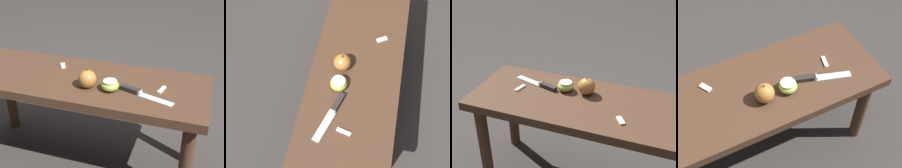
# 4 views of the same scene
# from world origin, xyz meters

# --- Properties ---
(ground_plane) EXTENTS (8.00, 8.00, 0.00)m
(ground_plane) POSITION_xyz_m (0.00, 0.00, 0.00)
(ground_plane) COLOR #383330
(wooden_bench) EXTENTS (1.14, 0.41, 0.47)m
(wooden_bench) POSITION_xyz_m (0.00, 0.00, 0.40)
(wooden_bench) COLOR #472D1E
(wooden_bench) RESTS_ON ground_plane
(knife) EXTENTS (0.24, 0.10, 0.02)m
(knife) POSITION_xyz_m (-0.28, 0.06, 0.48)
(knife) COLOR #B7BABF
(knife) RESTS_ON wooden_bench
(apple_whole) EXTENTS (0.08, 0.08, 0.09)m
(apple_whole) POSITION_xyz_m (-0.06, 0.07, 0.51)
(apple_whole) COLOR #B27233
(apple_whole) RESTS_ON wooden_bench
(apple_cut) EXTENTS (0.08, 0.08, 0.04)m
(apple_cut) POSITION_xyz_m (-0.16, 0.06, 0.50)
(apple_cut) COLOR #9EB747
(apple_cut) RESTS_ON wooden_bench
(apple_slice_near_knife) EXTENTS (0.04, 0.05, 0.01)m
(apple_slice_near_knife) POSITION_xyz_m (0.13, -0.09, 0.48)
(apple_slice_near_knife) COLOR white
(apple_slice_near_knife) RESTS_ON wooden_bench
(apple_slice_center) EXTENTS (0.03, 0.06, 0.01)m
(apple_slice_center) POSITION_xyz_m (-0.37, 0.00, 0.48)
(apple_slice_center) COLOR white
(apple_slice_center) RESTS_ON wooden_bench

